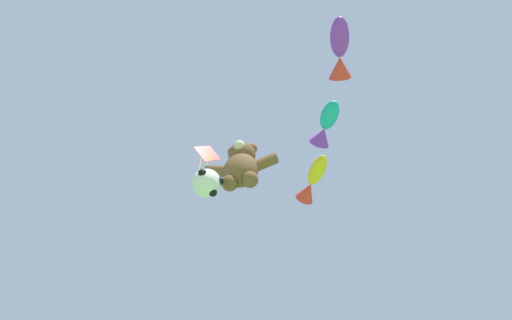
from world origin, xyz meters
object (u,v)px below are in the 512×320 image
(fish_kite_violet, at_px, (340,53))
(diamond_kite, at_px, (207,156))
(teddy_bear_kite, at_px, (241,165))
(soccer_ball_kite, at_px, (207,183))
(fish_kite_teal, at_px, (325,126))
(fish_kite_goldfin, at_px, (312,181))

(fish_kite_violet, bearing_deg, diamond_kite, 149.14)
(teddy_bear_kite, relative_size, diamond_kite, 0.77)
(soccer_ball_kite, xyz_separation_m, diamond_kite, (-0.89, 1.18, 4.22))
(teddy_bear_kite, relative_size, soccer_ball_kite, 2.61)
(soccer_ball_kite, relative_size, fish_kite_violet, 0.48)
(teddy_bear_kite, bearing_deg, soccer_ball_kite, -161.88)
(soccer_ball_kite, relative_size, fish_kite_teal, 0.50)
(soccer_ball_kite, bearing_deg, teddy_bear_kite, 18.12)
(fish_kite_goldfin, distance_m, diamond_kite, 4.41)
(fish_kite_violet, height_order, diamond_kite, diamond_kite)
(teddy_bear_kite, bearing_deg, diamond_kite, 153.29)
(teddy_bear_kite, xyz_separation_m, soccer_ball_kite, (-0.89, -0.29, -1.25))
(fish_kite_goldfin, relative_size, fish_kite_violet, 1.10)
(fish_kite_goldfin, relative_size, fish_kite_teal, 1.16)
(soccer_ball_kite, distance_m, diamond_kite, 4.47)
(fish_kite_violet, relative_size, diamond_kite, 0.61)
(soccer_ball_kite, bearing_deg, fish_kite_violet, -24.53)
(fish_kite_teal, bearing_deg, soccer_ball_kite, -173.14)
(teddy_bear_kite, height_order, fish_kite_goldfin, fish_kite_goldfin)
(fish_kite_teal, relative_size, fish_kite_violet, 0.95)
(soccer_ball_kite, height_order, fish_kite_teal, fish_kite_teal)
(teddy_bear_kite, xyz_separation_m, fish_kite_violet, (3.75, -2.41, 1.86))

